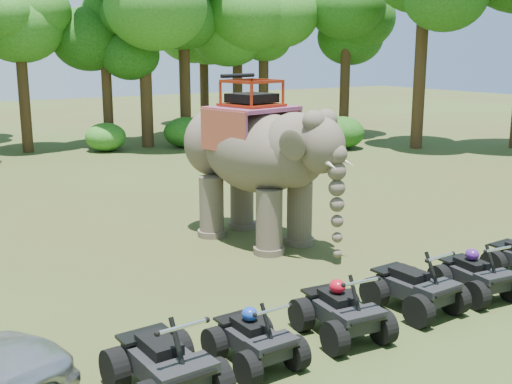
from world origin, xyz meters
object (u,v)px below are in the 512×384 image
at_px(atv_3, 415,279).
at_px(atv_4, 476,268).
at_px(atv_1, 254,331).
at_px(atv_2, 342,303).
at_px(atv_0, 164,353).
at_px(elephant, 255,160).

relative_size(atv_3, atv_4, 1.07).
distance_m(atv_1, atv_2, 1.83).
xyz_separation_m(atv_0, atv_2, (3.43, 0.13, -0.05)).
bearing_deg(atv_4, atv_0, -172.47).
bearing_deg(atv_4, atv_1, -173.24).
relative_size(atv_2, atv_3, 0.97).
xyz_separation_m(elephant, atv_3, (0.06, -5.62, -1.51)).
bearing_deg(atv_4, elephant, 112.78).
xyz_separation_m(elephant, atv_4, (1.67, -5.77, -1.55)).
distance_m(atv_2, atv_4, 3.53).
distance_m(atv_3, atv_4, 1.61).
height_order(elephant, atv_1, elephant).
bearing_deg(atv_3, atv_2, -178.82).
xyz_separation_m(atv_0, atv_1, (1.61, 0.10, -0.10)).
xyz_separation_m(elephant, atv_2, (-1.86, -5.74, -1.53)).
relative_size(atv_1, atv_3, 0.89).
bearing_deg(elephant, atv_2, -120.12).
height_order(elephant, atv_0, elephant).
bearing_deg(atv_0, atv_3, 0.28).
height_order(atv_2, atv_3, atv_3).
relative_size(elephant, atv_0, 2.84).
distance_m(elephant, atv_3, 5.82).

